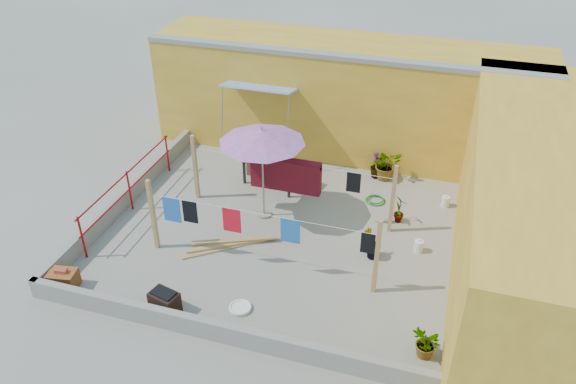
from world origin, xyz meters
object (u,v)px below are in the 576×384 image
at_px(green_hose, 375,200).
at_px(water_jug_b, 445,201).
at_px(patio_umbrella, 262,137).
at_px(water_jug_a, 419,246).
at_px(brick_stack, 63,280).
at_px(outdoor_table, 272,163).
at_px(brazier, 165,302).
at_px(plant_back_a, 386,164).
at_px(white_basin, 240,308).

bearing_deg(green_hose, water_jug_b, 9.56).
height_order(patio_umbrella, water_jug_a, patio_umbrella).
bearing_deg(water_jug_a, water_jug_b, 77.60).
xyz_separation_m(patio_umbrella, water_jug_a, (3.82, -0.32, -2.04)).
xyz_separation_m(brick_stack, water_jug_b, (7.40, 5.47, -0.07)).
relative_size(patio_umbrella, outdoor_table, 1.41).
bearing_deg(brazier, outdoor_table, 84.31).
relative_size(green_hose, plant_back_a, 0.59).
bearing_deg(brick_stack, water_jug_a, 26.11).
relative_size(brick_stack, plant_back_a, 0.72).
bearing_deg(patio_umbrella, water_jug_a, -4.75).
xyz_separation_m(brick_stack, green_hose, (5.67, 5.18, -0.18)).
height_order(patio_umbrella, white_basin, patio_umbrella).
bearing_deg(outdoor_table, patio_umbrella, -79.89).
bearing_deg(white_basin, brick_stack, -172.65).
bearing_deg(plant_back_a, water_jug_a, -67.64).
bearing_deg(brick_stack, plant_back_a, 48.24).
relative_size(patio_umbrella, green_hose, 4.74).
bearing_deg(water_jug_a, brazier, -143.47).
xyz_separation_m(patio_umbrella, water_jug_b, (4.28, 1.75, -2.05)).
height_order(patio_umbrella, plant_back_a, patio_umbrella).
relative_size(outdoor_table, brazier, 2.74).
distance_m(brick_stack, white_basin, 3.78).
xyz_separation_m(patio_umbrella, brazier, (-0.77, -3.72, -1.94)).
bearing_deg(plant_back_a, patio_umbrella, -134.09).
bearing_deg(white_basin, patio_umbrella, 100.93).
xyz_separation_m(patio_umbrella, brick_stack, (-3.12, -3.72, -1.98)).
xyz_separation_m(outdoor_table, brazier, (-0.51, -5.17, -0.43)).
bearing_deg(outdoor_table, white_basin, -79.32).
relative_size(patio_umbrella, water_jug_b, 7.52).
height_order(white_basin, water_jug_b, water_jug_b).
height_order(outdoor_table, water_jug_b, outdoor_table).
bearing_deg(plant_back_a, outdoor_table, -156.58).
distance_m(white_basin, green_hose, 5.07).
bearing_deg(white_basin, water_jug_b, 53.77).
height_order(patio_umbrella, brick_stack, patio_umbrella).
relative_size(white_basin, water_jug_b, 1.41).
relative_size(water_jug_b, green_hose, 0.63).
relative_size(outdoor_table, water_jug_b, 5.33).
bearing_deg(brazier, patio_umbrella, 78.29).
relative_size(patio_umbrella, white_basin, 5.35).
height_order(brick_stack, water_jug_a, brick_stack).
bearing_deg(outdoor_table, plant_back_a, 23.42).
relative_size(brick_stack, green_hose, 1.22).
distance_m(water_jug_a, green_hose, 2.19).
distance_m(green_hose, plant_back_a, 1.29).
xyz_separation_m(water_jug_b, plant_back_a, (-1.69, 0.93, 0.29)).
height_order(water_jug_a, water_jug_b, water_jug_a).
bearing_deg(water_jug_a, outdoor_table, 156.67).
distance_m(water_jug_a, plant_back_a, 3.25).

